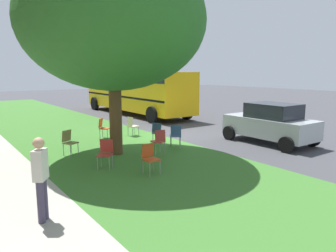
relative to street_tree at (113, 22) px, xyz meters
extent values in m
plane|color=#424247|center=(1.47, -3.42, -4.56)|extent=(80.00, 80.00, 0.00)
cube|color=#3D752D|center=(1.47, -0.22, -4.56)|extent=(48.00, 6.00, 0.01)
cylinder|color=brown|center=(0.00, 0.00, -3.03)|extent=(0.44, 0.44, 3.08)
ellipsoid|color=#2D6B28|center=(0.00, 0.00, 0.01)|extent=(6.27, 6.27, 4.64)
cube|color=#335184|center=(-0.40, -2.35, -4.12)|extent=(0.56, 0.57, 0.04)
cube|color=#335184|center=(-0.55, -2.26, -3.88)|extent=(0.28, 0.38, 0.40)
cylinder|color=gray|center=(-0.35, -2.60, -4.35)|extent=(0.02, 0.02, 0.42)
cylinder|color=gray|center=(-0.16, -2.29, -4.35)|extent=(0.02, 0.02, 0.42)
cylinder|color=gray|center=(-0.64, -2.42, -4.35)|extent=(0.02, 0.02, 0.42)
cylinder|color=gray|center=(-0.45, -2.11, -4.35)|extent=(0.02, 0.02, 0.42)
cube|color=#B7332D|center=(-0.84, -1.22, -4.12)|extent=(0.45, 0.46, 0.04)
cube|color=#B7332D|center=(-1.02, -1.20, -3.88)|extent=(0.13, 0.41, 0.40)
cylinder|color=gray|center=(-0.69, -1.42, -4.35)|extent=(0.02, 0.02, 0.42)
cylinder|color=gray|center=(-0.65, -1.06, -4.35)|extent=(0.02, 0.02, 0.42)
cylinder|color=gray|center=(-1.03, -1.38, -4.35)|extent=(0.02, 0.02, 0.42)
cylinder|color=gray|center=(-0.99, -1.03, -4.35)|extent=(0.02, 0.02, 0.42)
cube|color=#B7332D|center=(-1.42, 1.11, -4.12)|extent=(0.58, 0.58, 0.04)
cube|color=#B7332D|center=(-1.29, 0.99, -3.88)|extent=(0.33, 0.35, 0.40)
cylinder|color=gray|center=(-1.43, 1.36, -4.35)|extent=(0.02, 0.02, 0.42)
cylinder|color=gray|center=(-1.67, 1.09, -4.35)|extent=(0.02, 0.02, 0.42)
cylinder|color=gray|center=(-1.18, 1.13, -4.35)|extent=(0.02, 0.02, 0.42)
cylinder|color=gray|center=(-1.42, 0.86, -4.35)|extent=(0.02, 0.02, 0.42)
cube|color=#335184|center=(0.46, -2.16, -4.12)|extent=(0.56, 0.55, 0.04)
cube|color=#335184|center=(0.38, -2.00, -3.88)|extent=(0.39, 0.26, 0.40)
cylinder|color=gray|center=(0.38, -2.39, -4.35)|extent=(0.02, 0.02, 0.42)
cylinder|color=gray|center=(0.70, -2.22, -4.35)|extent=(0.02, 0.02, 0.42)
cylinder|color=gray|center=(0.23, -2.09, -4.35)|extent=(0.02, 0.02, 0.42)
cylinder|color=gray|center=(0.54, -1.92, -4.35)|extent=(0.02, 0.02, 0.42)
cube|color=#C64C1E|center=(2.77, -0.85, -4.12)|extent=(0.58, 0.58, 0.04)
cube|color=#C64C1E|center=(2.90, -0.72, -3.88)|extent=(0.35, 0.34, 0.40)
cylinder|color=gray|center=(2.53, -0.85, -4.35)|extent=(0.02, 0.02, 0.42)
cylinder|color=gray|center=(2.79, -1.10, -4.35)|extent=(0.02, 0.02, 0.42)
cylinder|color=gray|center=(2.76, -0.60, -4.35)|extent=(0.02, 0.02, 0.42)
cylinder|color=gray|center=(3.02, -0.85, -4.35)|extent=(0.02, 0.02, 0.42)
cube|color=beige|center=(2.50, -2.14, -4.12)|extent=(0.45, 0.43, 0.04)
cube|color=beige|center=(2.48, -1.96, -3.88)|extent=(0.40, 0.12, 0.40)
cylinder|color=gray|center=(2.33, -2.32, -4.35)|extent=(0.02, 0.02, 0.42)
cylinder|color=gray|center=(2.69, -2.29, -4.35)|extent=(0.02, 0.02, 0.42)
cylinder|color=gray|center=(2.30, -1.98, -4.35)|extent=(0.02, 0.02, 0.42)
cylinder|color=gray|center=(2.66, -1.95, -4.35)|extent=(0.02, 0.02, 0.42)
cube|color=olive|center=(0.77, 1.39, -4.12)|extent=(0.54, 0.55, 0.04)
cube|color=olive|center=(0.93, 1.47, -3.88)|extent=(0.24, 0.40, 0.40)
cylinder|color=gray|center=(0.54, 1.48, -4.35)|extent=(0.02, 0.02, 0.42)
cylinder|color=gray|center=(0.69, 1.16, -4.35)|extent=(0.02, 0.02, 0.42)
cylinder|color=gray|center=(0.85, 1.63, -4.35)|extent=(0.02, 0.02, 0.42)
cylinder|color=gray|center=(1.00, 1.30, -4.35)|extent=(0.02, 0.02, 0.42)
cube|color=#C64C1E|center=(-2.72, 0.28, -4.12)|extent=(0.42, 0.43, 0.04)
cube|color=#C64C1E|center=(-2.54, 0.28, -3.88)|extent=(0.10, 0.40, 0.40)
cylinder|color=gray|center=(-2.89, 0.45, -4.35)|extent=(0.02, 0.02, 0.42)
cylinder|color=gray|center=(-2.88, 0.09, -4.35)|extent=(0.02, 0.02, 0.42)
cylinder|color=gray|center=(-2.55, 0.46, -4.35)|extent=(0.02, 0.02, 0.42)
cylinder|color=gray|center=(-2.54, 0.10, -4.35)|extent=(0.02, 0.02, 0.42)
cube|color=#ADB2B7|center=(-2.11, -5.90, -3.88)|extent=(3.70, 1.64, 0.76)
cube|color=#1E232B|center=(-2.26, -5.90, -3.23)|extent=(1.90, 1.44, 0.64)
cylinder|color=black|center=(-0.71, -5.03, -4.26)|extent=(0.60, 0.18, 0.60)
cylinder|color=black|center=(-0.71, -6.77, -4.26)|extent=(0.60, 0.18, 0.60)
cylinder|color=black|center=(-3.51, -5.03, -4.26)|extent=(0.60, 0.18, 0.60)
cylinder|color=black|center=(-3.51, -6.77, -4.26)|extent=(0.60, 0.18, 0.60)
cube|color=yellow|center=(8.99, -6.07, -2.93)|extent=(10.40, 2.44, 2.50)
cube|color=black|center=(8.99, -6.07, -3.28)|extent=(10.30, 2.46, 0.12)
cube|color=black|center=(8.99, -6.07, -2.03)|extent=(10.30, 2.46, 0.56)
cylinder|color=black|center=(12.99, -4.81, -4.08)|extent=(0.96, 0.28, 0.96)
cylinder|color=black|center=(12.99, -7.33, -4.08)|extent=(0.96, 0.28, 0.96)
cylinder|color=black|center=(4.99, -4.81, -4.08)|extent=(0.96, 0.28, 0.96)
cylinder|color=black|center=(4.99, -7.33, -4.08)|extent=(0.96, 0.28, 0.96)
cylinder|color=#3F3851|center=(-3.96, 3.65, -4.14)|extent=(0.14, 0.14, 0.85)
cylinder|color=#3F3851|center=(-3.81, 3.55, -4.14)|extent=(0.14, 0.14, 0.85)
cube|color=silver|center=(-3.89, 3.60, -3.41)|extent=(0.41, 0.37, 0.60)
sphere|color=tan|center=(-3.89, 3.60, -2.98)|extent=(0.22, 0.22, 0.22)
camera|label=1|loc=(-10.18, 5.13, -1.63)|focal=34.48mm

